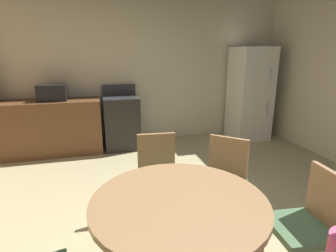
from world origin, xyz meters
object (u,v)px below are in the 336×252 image
Objects in this scene: chair_northeast at (224,177)px; oven_range at (122,122)px; refrigerator at (250,94)px; microwave at (52,93)px; dining_table at (179,222)px; chair_east at (310,221)px; chair_north at (158,172)px.

oven_range is at bearing -119.55° from chair_northeast.
microwave is at bearing 179.20° from refrigerator.
oven_range reaches higher than dining_table.
chair_east is 1.00× the size of chair_northeast.
refrigerator is 2.02× the size of chair_east.
microwave is 3.14m from chair_northeast.
chair_north is 1.00× the size of chair_east.
oven_range is 0.62× the size of refrigerator.
refrigerator is 1.58× the size of dining_table.
refrigerator is at bearing -1.24° from oven_range.
oven_range is 1.22m from microwave.
chair_northeast is (0.74, -2.51, 0.03)m from oven_range.
refrigerator reaches higher than microwave.
oven_range reaches higher than chair_east.
chair_northeast is (0.66, 0.68, -0.09)m from dining_table.
microwave is at bearing -51.40° from chair_east.
chair_east is at bearing -57.39° from microwave.
dining_table is 0.95m from chair_northeast.
chair_north is 1.00× the size of chair_northeast.
chair_north is at bearing 85.43° from dining_table.
refrigerator is 4.00× the size of microwave.
chair_north is 1.35m from chair_east.
dining_table is 0.95m from chair_east.
oven_range is at bearing -66.77° from chair_east.
oven_range is 1.26× the size of chair_north.
chair_east is at bearing -72.76° from oven_range.
chair_north is (0.08, 0.94, -0.09)m from dining_table.
chair_northeast reaches higher than dining_table.
oven_range reaches higher than chair_north.
microwave is at bearing -179.81° from oven_range.
microwave is (-3.57, 0.05, 0.15)m from refrigerator.
microwave is 0.51× the size of chair_north.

